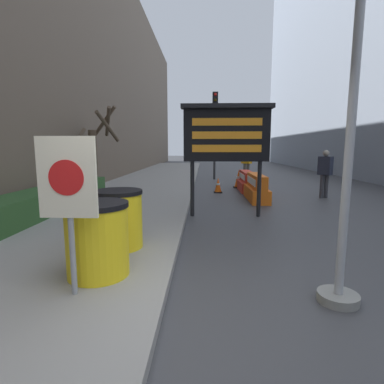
% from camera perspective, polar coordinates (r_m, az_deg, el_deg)
% --- Properties ---
extents(ground_plane, '(120.00, 120.00, 0.00)m').
position_cam_1_polar(ground_plane, '(3.21, -5.83, -23.28)').
color(ground_plane, '#38383A').
extents(building_left_facade, '(0.40, 50.40, 11.73)m').
position_cam_1_polar(building_left_facade, '(13.99, -19.36, 25.37)').
color(building_left_facade, brown).
rests_on(building_left_facade, ground_plane).
extents(hedge_strip, '(0.90, 5.75, 0.56)m').
position_cam_1_polar(hedge_strip, '(8.40, -25.32, -1.14)').
color(hedge_strip, '#284C23').
rests_on(hedge_strip, sidewalk_left).
extents(bare_tree, '(1.44, 1.75, 3.08)m').
position_cam_1_polar(bare_tree, '(11.40, -17.82, 7.83)').
color(bare_tree, '#4C3D2D').
rests_on(bare_tree, sidewalk_left).
extents(barrel_drum_foreground, '(0.77, 0.77, 0.91)m').
position_cam_1_polar(barrel_drum_foreground, '(3.87, -17.57, -8.53)').
color(barrel_drum_foreground, yellow).
rests_on(barrel_drum_foreground, sidewalk_left).
extents(barrel_drum_middle, '(0.77, 0.77, 0.91)m').
position_cam_1_polar(barrel_drum_middle, '(4.84, -13.89, -4.98)').
color(barrel_drum_middle, yellow).
rests_on(barrel_drum_middle, sidewalk_left).
extents(warning_sign, '(0.61, 0.08, 1.68)m').
position_cam_1_polar(warning_sign, '(3.30, -22.56, 0.61)').
color(warning_sign, gray).
rests_on(warning_sign, sidewalk_left).
extents(message_board, '(2.17, 0.36, 2.70)m').
position_cam_1_polar(message_board, '(7.33, 6.59, 10.81)').
color(message_board, black).
rests_on(message_board, ground_plane).
extents(jersey_barrier_orange_far, '(0.56, 1.97, 0.84)m').
position_cam_1_polar(jersey_barrier_orange_far, '(9.88, 12.18, 0.60)').
color(jersey_barrier_orange_far, orange).
rests_on(jersey_barrier_orange_far, ground_plane).
extents(jersey_barrier_red_striped, '(0.62, 1.97, 0.76)m').
position_cam_1_polar(jersey_barrier_red_striped, '(12.04, 10.39, 1.87)').
color(jersey_barrier_red_striped, red).
rests_on(jersey_barrier_red_striped, ground_plane).
extents(traffic_cone_near, '(0.32, 0.32, 0.57)m').
position_cam_1_polar(traffic_cone_near, '(11.31, 4.98, 1.27)').
color(traffic_cone_near, black).
rests_on(traffic_cone_near, ground_plane).
extents(traffic_cone_mid, '(0.43, 0.43, 0.78)m').
position_cam_1_polar(traffic_cone_mid, '(12.83, 8.89, 2.51)').
color(traffic_cone_mid, black).
rests_on(traffic_cone_mid, ground_plane).
extents(traffic_light_near_curb, '(0.28, 0.44, 4.50)m').
position_cam_1_polar(traffic_light_near_curb, '(16.06, 4.40, 13.97)').
color(traffic_light_near_curb, '#2D2D30').
rests_on(traffic_light_near_curb, ground_plane).
extents(pedestrian_worker, '(0.55, 0.54, 1.84)m').
position_cam_1_polar(pedestrian_worker, '(15.47, 10.36, 6.09)').
color(pedestrian_worker, '#514C42').
rests_on(pedestrian_worker, ground_plane).
extents(pedestrian_passerby, '(0.47, 0.48, 1.61)m').
position_cam_1_polar(pedestrian_passerby, '(11.02, 24.01, 3.88)').
color(pedestrian_passerby, '#333338').
rests_on(pedestrian_passerby, ground_plane).
extents(steel_pole_right, '(0.44, 0.44, 3.46)m').
position_cam_1_polar(steel_pole_right, '(3.54, 27.09, -2.67)').
color(steel_pole_right, gray).
rests_on(steel_pole_right, ground_plane).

